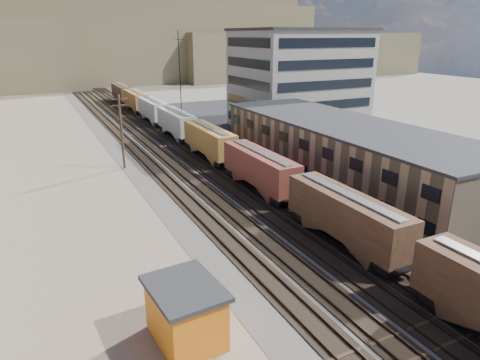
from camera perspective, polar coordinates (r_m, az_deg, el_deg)
name	(u,v)px	position (r m, az deg, el deg)	size (l,w,h in m)	color
ground	(409,331)	(29.90, 21.65, -18.20)	(300.00, 300.00, 0.00)	#6B6356
ballast_bed	(167,148)	(69.97, -9.66, 4.24)	(18.00, 200.00, 0.06)	#4C4742
dirt_yard	(33,185)	(57.71, -25.88, -0.60)	(24.00, 180.00, 0.03)	#866F5C
asphalt_lot	(336,154)	(67.06, 12.65, 3.40)	(26.00, 120.00, 0.04)	#232326
rail_tracks	(164,148)	(69.81, -10.09, 4.25)	(11.40, 200.00, 0.24)	black
freight_train	(191,130)	(69.49, -6.51, 6.63)	(3.00, 119.74, 4.46)	black
warehouse	(344,152)	(54.36, 13.66, 3.71)	(12.40, 40.40, 7.25)	tan
office_tower	(298,79)	(84.75, 7.76, 13.21)	(22.60, 18.60, 18.45)	#9E998E
utility_pole_north	(121,130)	(59.26, -15.54, 6.42)	(2.20, 0.32, 10.00)	#382619
radio_mast	(180,83)	(79.56, -7.98, 12.74)	(1.20, 0.16, 18.00)	black
hills_north	(74,43)	(184.00, -21.25, 16.64)	(265.00, 80.00, 32.00)	brown
maintenance_shed	(186,312)	(26.50, -7.25, -17.10)	(4.25, 5.30, 3.67)	orange
parked_car_blue	(290,121)	(87.71, 6.71, 7.81)	(2.45, 5.32, 1.48)	navy
parked_car_far	(373,138)	(76.24, 17.29, 5.35)	(1.58, 3.93, 1.34)	white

